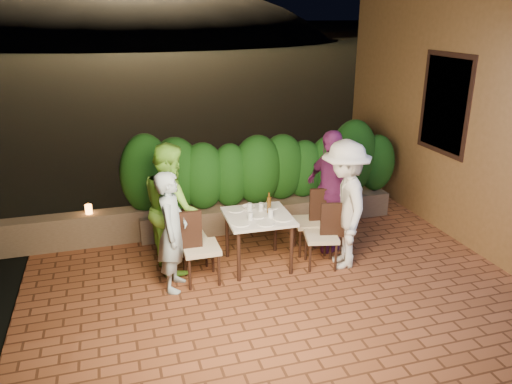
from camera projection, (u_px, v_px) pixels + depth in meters
name	position (u px, v px, depth m)	size (l,w,h in m)	color
ground	(309.00, 296.00, 6.25)	(400.00, 400.00, 0.00)	black
terrace_floor	(295.00, 281.00, 6.72)	(7.00, 6.00, 0.15)	brown
building_wall	(472.00, 66.00, 8.17)	(1.60, 5.00, 5.00)	brown
window_pane	(447.00, 104.00, 7.68)	(0.08, 1.00, 1.40)	black
window_frame	(446.00, 104.00, 7.67)	(0.06, 1.15, 1.55)	black
planter	(268.00, 212.00, 8.30)	(4.20, 0.55, 0.40)	brown
hedge	(268.00, 169.00, 8.05)	(4.00, 0.70, 1.10)	#144212
parapet	(78.00, 230.00, 7.48)	(2.20, 0.30, 0.50)	brown
hill	(139.00, 74.00, 62.20)	(52.00, 40.00, 22.00)	black
dining_table	(258.00, 240.00, 6.86)	(0.87, 0.87, 0.75)	white
plate_nw	(241.00, 223.00, 6.45)	(0.23, 0.23, 0.01)	white
plate_sw	(236.00, 210.00, 6.90)	(0.22, 0.22, 0.01)	white
plate_ne	(283.00, 218.00, 6.61)	(0.24, 0.24, 0.01)	white
plate_se	(270.00, 207.00, 7.00)	(0.22, 0.22, 0.01)	white
plate_centre	(257.00, 216.00, 6.70)	(0.21, 0.21, 0.01)	white
plate_front	(266.00, 223.00, 6.45)	(0.21, 0.21, 0.01)	white
glass_nw	(250.00, 216.00, 6.56)	(0.06, 0.06, 0.11)	silver
glass_sw	(250.00, 207.00, 6.86)	(0.07, 0.07, 0.11)	silver
glass_ne	(271.00, 213.00, 6.64)	(0.07, 0.07, 0.12)	silver
glass_se	(261.00, 207.00, 6.87)	(0.07, 0.07, 0.12)	silver
beer_bottle	(269.00, 203.00, 6.77)	(0.06, 0.06, 0.29)	#4F310D
bowl	(249.00, 207.00, 6.95)	(0.17, 0.17, 0.04)	white
chair_left_front	(201.00, 246.00, 6.41)	(0.46, 0.46, 0.99)	black
chair_left_back	(192.00, 236.00, 6.88)	(0.39, 0.39, 0.84)	black
chair_right_front	(321.00, 235.00, 6.81)	(0.43, 0.43, 0.93)	black
chair_right_back	(310.00, 221.00, 7.23)	(0.45, 0.45, 0.97)	black
diner_blue	(172.00, 232.00, 6.16)	(0.57, 0.37, 1.56)	#A2C0D0
diner_green	(171.00, 207.00, 6.68)	(0.85, 0.67, 1.76)	#83D843
diner_white	(344.00, 205.00, 6.71)	(1.15, 0.66, 1.78)	silver
diner_purple	(330.00, 191.00, 7.23)	(1.05, 0.44, 1.79)	#72266A
parapet_lamp	(89.00, 209.00, 7.42)	(0.10, 0.10, 0.14)	orange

